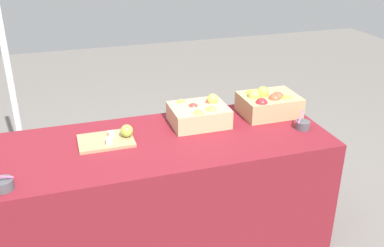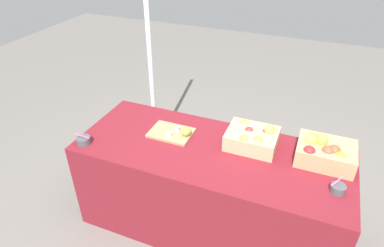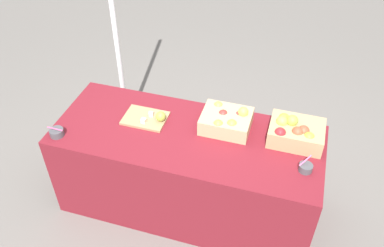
{
  "view_description": "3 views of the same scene",
  "coord_description": "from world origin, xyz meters",
  "px_view_note": "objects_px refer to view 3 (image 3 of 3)",
  "views": [
    {
      "loc": [
        -0.54,
        -2.2,
        1.88
      ],
      "look_at": [
        0.16,
        0.03,
        0.81
      ],
      "focal_mm": 40.86,
      "sensor_mm": 36.0,
      "label": 1
    },
    {
      "loc": [
        0.57,
        -1.76,
        2.14
      ],
      "look_at": [
        -0.17,
        0.07,
        0.87
      ],
      "focal_mm": 31.22,
      "sensor_mm": 36.0,
      "label": 2
    },
    {
      "loc": [
        0.65,
        -2.02,
        2.66
      ],
      "look_at": [
        0.02,
        0.05,
        0.81
      ],
      "focal_mm": 38.15,
      "sensor_mm": 36.0,
      "label": 3
    }
  ],
  "objects_px": {
    "tent_pole": "(115,30)",
    "cutting_board_front": "(149,118)",
    "apple_crate_middle": "(227,120)",
    "sample_bowl_mid": "(57,132)",
    "apple_crate_left": "(295,132)",
    "sample_bowl_near": "(306,168)"
  },
  "relations": [
    {
      "from": "sample_bowl_mid",
      "to": "apple_crate_left",
      "type": "bearing_deg",
      "value": 15.14
    },
    {
      "from": "apple_crate_left",
      "to": "sample_bowl_near",
      "type": "relative_size",
      "value": 3.42
    },
    {
      "from": "apple_crate_left",
      "to": "tent_pole",
      "type": "relative_size",
      "value": 0.18
    },
    {
      "from": "sample_bowl_mid",
      "to": "tent_pole",
      "type": "height_order",
      "value": "tent_pole"
    },
    {
      "from": "apple_crate_left",
      "to": "apple_crate_middle",
      "type": "relative_size",
      "value": 1.06
    },
    {
      "from": "apple_crate_middle",
      "to": "sample_bowl_near",
      "type": "relative_size",
      "value": 3.24
    },
    {
      "from": "tent_pole",
      "to": "cutting_board_front",
      "type": "bearing_deg",
      "value": -51.06
    },
    {
      "from": "apple_crate_middle",
      "to": "tent_pole",
      "type": "relative_size",
      "value": 0.17
    },
    {
      "from": "tent_pole",
      "to": "apple_crate_middle",
      "type": "bearing_deg",
      "value": -28.26
    },
    {
      "from": "sample_bowl_near",
      "to": "apple_crate_middle",
      "type": "bearing_deg",
      "value": 155.66
    },
    {
      "from": "sample_bowl_near",
      "to": "sample_bowl_mid",
      "type": "height_order",
      "value": "sample_bowl_near"
    },
    {
      "from": "apple_crate_left",
      "to": "sample_bowl_mid",
      "type": "xyz_separation_m",
      "value": [
        -1.59,
        -0.43,
        -0.05
      ]
    },
    {
      "from": "cutting_board_front",
      "to": "tent_pole",
      "type": "xyz_separation_m",
      "value": [
        -0.55,
        0.68,
        0.28
      ]
    },
    {
      "from": "cutting_board_front",
      "to": "sample_bowl_near",
      "type": "xyz_separation_m",
      "value": [
        1.14,
        -0.18,
        0.01
      ]
    },
    {
      "from": "cutting_board_front",
      "to": "sample_bowl_near",
      "type": "bearing_deg",
      "value": -8.93
    },
    {
      "from": "apple_crate_left",
      "to": "sample_bowl_near",
      "type": "height_order",
      "value": "apple_crate_left"
    },
    {
      "from": "cutting_board_front",
      "to": "tent_pole",
      "type": "relative_size",
      "value": 0.15
    },
    {
      "from": "cutting_board_front",
      "to": "sample_bowl_near",
      "type": "relative_size",
      "value": 2.96
    },
    {
      "from": "apple_crate_middle",
      "to": "sample_bowl_near",
      "type": "distance_m",
      "value": 0.63
    },
    {
      "from": "apple_crate_middle",
      "to": "sample_bowl_mid",
      "type": "bearing_deg",
      "value": -159.07
    },
    {
      "from": "apple_crate_left",
      "to": "cutting_board_front",
      "type": "relative_size",
      "value": 1.16
    },
    {
      "from": "cutting_board_front",
      "to": "sample_bowl_near",
      "type": "height_order",
      "value": "sample_bowl_near"
    }
  ]
}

